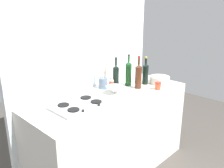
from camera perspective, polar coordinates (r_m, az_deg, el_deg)
ground_plane at (r=2.88m, az=-0.00°, el=-19.77°), size 6.00×6.00×0.00m
counter_block at (r=2.63m, az=-0.00°, el=-11.94°), size 1.80×0.70×0.90m
backsplash_panel at (r=2.64m, az=-5.91°, el=4.20°), size 1.90×0.06×2.28m
stovetop_hob at (r=2.18m, az=-7.73°, el=-5.02°), size 0.52×0.34×0.04m
plate_stack at (r=2.87m, az=11.46°, el=0.99°), size 0.24×0.24×0.09m
wine_bottle_leftmost at (r=2.71m, az=0.95°, el=2.20°), size 0.07×0.07×0.33m
wine_bottle_mid_left at (r=2.72m, az=4.01°, el=2.66°), size 0.07×0.07×0.36m
wine_bottle_mid_right at (r=2.79m, az=8.10°, el=2.58°), size 0.07×0.07×0.33m
wine_bottle_rightmost at (r=2.63m, az=6.42°, el=1.95°), size 0.07×0.07×0.37m
mixing_bowl at (r=2.46m, az=0.68°, el=-1.38°), size 0.19×0.19×0.08m
butter_dish at (r=2.31m, az=3.33°, el=-3.02°), size 0.15×0.11×0.06m
utensil_crock at (r=2.62m, az=-2.19°, el=0.37°), size 0.10×0.10×0.32m
condiment_jar_front at (r=2.64m, az=11.08°, el=-0.45°), size 0.07×0.07×0.08m
condiment_jar_rear at (r=2.67m, az=-0.14°, el=0.08°), size 0.06×0.06×0.08m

